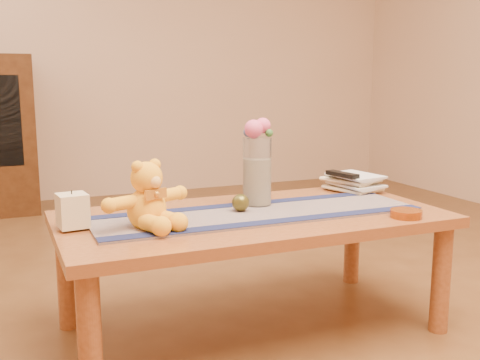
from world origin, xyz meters
name	(u,v)px	position (x,y,z in m)	size (l,w,h in m)	color
floor	(252,329)	(0.00, 0.00, 0.00)	(5.50, 5.50, 0.00)	#543218
wall_back	(107,25)	(0.00, 2.75, 1.35)	(5.50, 5.50, 0.00)	tan
coffee_table_top	(252,219)	(0.00, 0.00, 0.43)	(1.40, 0.70, 0.04)	brown
table_leg_fl	(90,340)	(-0.64, -0.29, 0.21)	(0.07, 0.07, 0.41)	brown
table_leg_fr	(441,279)	(0.64, -0.29, 0.21)	(0.07, 0.07, 0.41)	brown
table_leg_bl	(66,276)	(-0.64, 0.29, 0.21)	(0.07, 0.07, 0.41)	brown
table_leg_br	(352,239)	(0.64, 0.29, 0.21)	(0.07, 0.07, 0.41)	brown
persian_runner	(258,213)	(0.01, -0.02, 0.45)	(1.20, 0.35, 0.01)	#192046
runner_border_near	(275,221)	(0.01, -0.16, 0.46)	(1.20, 0.06, 0.00)	#161D44
runner_border_far	(242,204)	(0.01, 0.13, 0.46)	(1.20, 0.06, 0.00)	#161D44
teddy_bear	(146,195)	(-0.41, -0.05, 0.56)	(0.31, 0.25, 0.21)	#FFAD20
pillar_candle	(73,210)	(-0.63, 0.03, 0.51)	(0.09, 0.09, 0.11)	beige
candle_wick	(72,192)	(-0.63, 0.03, 0.58)	(0.00, 0.00, 0.01)	black
glass_vase	(257,171)	(0.07, 0.10, 0.59)	(0.11, 0.11, 0.26)	silver
potpourri_fill	(257,181)	(0.07, 0.10, 0.55)	(0.09, 0.09, 0.18)	beige
rose_left	(254,129)	(0.05, 0.09, 0.75)	(0.07, 0.07, 0.07)	#E24F80
rose_right	(263,126)	(0.09, 0.11, 0.76)	(0.06, 0.06, 0.06)	#E24F80
blue_flower_back	(256,129)	(0.08, 0.14, 0.75)	(0.04, 0.04, 0.04)	#49649F
blue_flower_side	(248,132)	(0.04, 0.12, 0.74)	(0.04, 0.04, 0.04)	#49649F
leaf_sprig	(269,133)	(0.11, 0.08, 0.74)	(0.03, 0.03, 0.03)	#33662D
bronze_ball	(241,203)	(-0.04, 0.03, 0.49)	(0.06, 0.06, 0.06)	#4A4518
book_bottom	(340,191)	(0.50, 0.19, 0.46)	(0.17, 0.22, 0.02)	beige
book_lower	(342,187)	(0.51, 0.19, 0.48)	(0.16, 0.22, 0.02)	beige
book_upper	(339,182)	(0.50, 0.20, 0.50)	(0.17, 0.22, 0.02)	beige
book_top	(341,178)	(0.51, 0.19, 0.52)	(0.16, 0.22, 0.02)	beige
tv_remote	(342,174)	(0.51, 0.19, 0.54)	(0.04, 0.16, 0.02)	black
amber_dish	(406,214)	(0.48, -0.27, 0.46)	(0.11, 0.11, 0.03)	#BF5914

